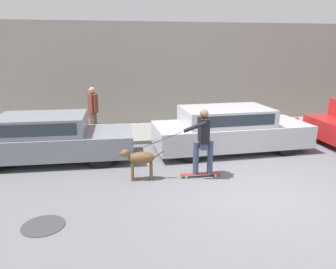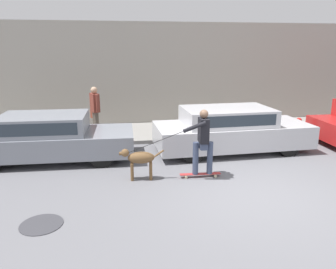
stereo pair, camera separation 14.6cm
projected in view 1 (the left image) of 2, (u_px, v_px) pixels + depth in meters
The scene contains 10 objects.
ground_plane at pixel (255, 195), 6.92m from camera, with size 36.00×36.00×0.00m, color slate.
back_wall at pixel (184, 74), 12.96m from camera, with size 32.00×0.30×3.94m.
sidewalk_curb at pixel (192, 130), 12.06m from camera, with size 30.00×2.59×0.12m.
parked_car_0 at pixel (49, 139), 8.84m from camera, with size 4.45×1.88×1.27m.
parked_car_1 at pixel (229, 130), 9.72m from camera, with size 4.58×1.93×1.31m.
dog at pixel (140, 159), 7.59m from camera, with size 1.04×0.33×0.75m.
skateboarder at pixel (203, 139), 7.64m from camera, with size 2.26×0.57×1.64m.
pedestrian_with_bag at pixel (93, 109), 10.80m from camera, with size 0.37×0.70×1.65m.
manhole_cover at pixel (43, 226), 5.70m from camera, with size 0.74×0.74×0.01m.
fire_hydrant at pixel (296, 127), 11.06m from camera, with size 0.18×0.18×0.74m.
Camera 1 is at (-2.96, -5.92, 3.01)m, focal length 35.00 mm.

